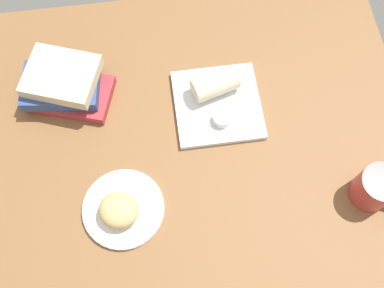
{
  "coord_description": "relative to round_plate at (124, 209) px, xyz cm",
  "views": [
    {
      "loc": [
        8.02,
        46.31,
        110.01
      ],
      "look_at": [
        2.39,
        4.15,
        7.0
      ],
      "focal_mm": 42.23,
      "sensor_mm": 36.0,
      "label": 1
    }
  ],
  "objects": [
    {
      "name": "dining_table",
      "position": [
        -20.67,
        -17.65,
        -2.7
      ],
      "size": [
        110.0,
        90.0,
        4.0
      ],
      "primitive_type": "cube",
      "color": "brown",
      "rests_on": "ground"
    },
    {
      "name": "scone_pastry",
      "position": [
        0.68,
        1.16,
        3.55
      ],
      "size": [
        11.26,
        10.76,
        5.7
      ],
      "primitive_type": "ellipsoid",
      "rotation": [
        0.0,
        0.0,
        6.02
      ],
      "color": "tan",
      "rests_on": "round_plate"
    },
    {
      "name": "book_stack",
      "position": [
        12.21,
        -33.34,
        4.1
      ],
      "size": [
        24.39,
        20.84,
        9.85
      ],
      "color": "#A53338",
      "rests_on": "dining_table"
    },
    {
      "name": "square_plate",
      "position": [
        -26.51,
        -24.51,
        0.1
      ],
      "size": [
        22.29,
        22.29,
        1.6
      ],
      "primitive_type": "cube",
      "rotation": [
        0.0,
        0.0,
        0.0
      ],
      "color": "white",
      "rests_on": "dining_table"
    },
    {
      "name": "coffee_mug",
      "position": [
        -59.39,
        4.1,
        4.39
      ],
      "size": [
        14.0,
        9.53,
        9.97
      ],
      "color": "#B23833",
      "rests_on": "dining_table"
    },
    {
      "name": "round_plate",
      "position": [
        0.0,
        0.0,
        0.0
      ],
      "size": [
        19.55,
        19.55,
        1.4
      ],
      "primitive_type": "cylinder",
      "color": "white",
      "rests_on": "dining_table"
    },
    {
      "name": "sauce_cup",
      "position": [
        -26.85,
        -19.53,
        2.22
      ],
      "size": [
        4.8,
        4.8,
        2.45
      ],
      "color": "silver",
      "rests_on": "square_plate"
    },
    {
      "name": "breakfast_wrap",
      "position": [
        -26.24,
        -28.49,
        4.07
      ],
      "size": [
        13.08,
        9.36,
        6.33
      ],
      "primitive_type": "cylinder",
      "rotation": [
        1.57,
        0.0,
        4.99
      ],
      "color": "beige",
      "rests_on": "square_plate"
    }
  ]
}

